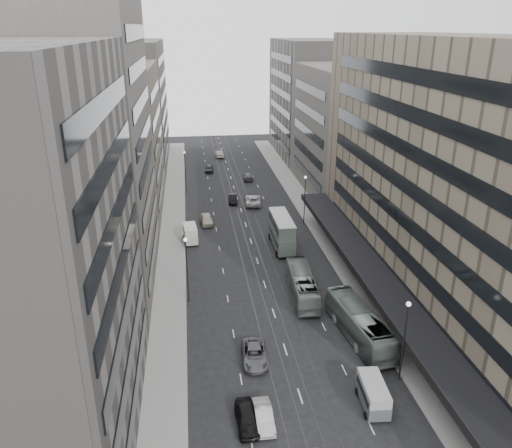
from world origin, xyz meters
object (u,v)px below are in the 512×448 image
bus_far (302,285)px  vw_microbus (373,393)px  sedan_1 (264,416)px  sedan_2 (254,354)px  sedan_0 (247,418)px  pedestrian (490,441)px  bus_near (359,324)px  panel_van (190,233)px  double_decker (282,231)px

bus_far → vw_microbus: (1.85, -19.57, -0.19)m
sedan_1 → sedan_2: size_ratio=0.80×
sedan_0 → sedan_1: (1.40, 0.07, -0.06)m
sedan_1 → pedestrian: bearing=-18.1°
vw_microbus → sedan_2: vw_microbus is taller
bus_near → panel_van: bearing=-64.7°
double_decker → bus_near: bearing=-80.9°
sedan_0 → pedestrian: pedestrian is taller
bus_far → double_decker: 14.56m
bus_far → sedan_1: 21.72m
double_decker → sedan_2: (-7.61, -26.41, -1.92)m
bus_near → sedan_2: bearing=5.4°
sedan_1 → panel_van: bearing=97.4°
sedan_2 → pedestrian: 21.47m
bus_near → pedestrian: size_ratio=7.26×
panel_van → pedestrian: bearing=-67.7°
double_decker → pedestrian: 41.09m
sedan_0 → sedan_1: sedan_0 is taller
bus_far → sedan_0: size_ratio=2.52×
sedan_0 → bus_near: bearing=37.4°
bus_far → sedan_1: bus_far is taller
vw_microbus → pedestrian: vw_microbus is taller
bus_near → sedan_0: bearing=32.8°
double_decker → vw_microbus: bearing=-87.2°
bus_near → pedestrian: bus_near is taller
bus_far → pedestrian: size_ratio=6.62×
bus_far → double_decker: (0.14, 14.52, 1.09)m
bus_far → vw_microbus: bus_far is taller
vw_microbus → sedan_0: bearing=-171.9°
sedan_2 → pedestrian: bearing=-36.4°
bus_near → bus_far: bearing=-73.7°
bus_near → vw_microbus: (-2.15, -10.11, -0.34)m
panel_van → sedan_2: (5.82, -30.22, -0.74)m
vw_microbus → sedan_2: size_ratio=0.89×
sedan_0 → double_decker: bearing=73.0°
vw_microbus → bus_far: bearing=99.7°
sedan_0 → sedan_1: 1.40m
bus_near → double_decker: (-3.86, 23.99, 0.94)m
sedan_2 → sedan_0: bearing=-98.6°
bus_near → pedestrian: (5.10, -16.08, -0.71)m
panel_van → sedan_2: 30.79m
pedestrian → bus_near: bearing=-101.4°
double_decker → vw_microbus: double_decker is taller
bus_near → sedan_1: (-11.82, -10.78, -1.02)m
sedan_1 → vw_microbus: bearing=3.3°
pedestrian → bus_far: bearing=-99.4°
vw_microbus → bus_near: bearing=82.3°
bus_near → vw_microbus: size_ratio=2.62×
bus_near → sedan_1: size_ratio=2.92×
bus_near → double_decker: 24.31m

